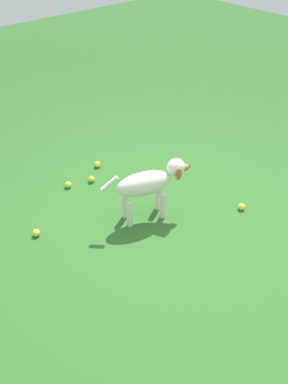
% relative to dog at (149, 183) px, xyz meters
% --- Properties ---
extents(ground, '(14.00, 14.00, 0.00)m').
position_rel_dog_xyz_m(ground, '(0.21, 0.15, -0.37)').
color(ground, '#2D6026').
extents(dog, '(0.37, 0.80, 0.57)m').
position_rel_dog_xyz_m(dog, '(0.00, 0.00, 0.00)').
color(dog, silver).
rests_on(dog, ground).
extents(tennis_ball_0, '(0.07, 0.07, 0.07)m').
position_rel_dog_xyz_m(tennis_ball_0, '(0.51, 0.73, -0.34)').
color(tennis_ball_0, '#D7E436').
rests_on(tennis_ball_0, ground).
extents(tennis_ball_1, '(0.07, 0.07, 0.07)m').
position_rel_dog_xyz_m(tennis_ball_1, '(-0.44, -0.93, -0.34)').
color(tennis_ball_1, '#CDE337').
rests_on(tennis_ball_1, ground).
extents(tennis_ball_2, '(0.07, 0.07, 0.07)m').
position_rel_dog_xyz_m(tennis_ball_2, '(-0.79, -0.10, -0.34)').
color(tennis_ball_2, '#CDE02E').
rests_on(tennis_ball_2, ground).
extents(tennis_ball_3, '(0.07, 0.07, 0.07)m').
position_rel_dog_xyz_m(tennis_ball_3, '(-0.97, 0.10, -0.34)').
color(tennis_ball_3, '#D4D33B').
rests_on(tennis_ball_3, ground).
extents(tennis_ball_4, '(0.07, 0.07, 0.07)m').
position_rel_dog_xyz_m(tennis_ball_4, '(-0.87, -0.34, -0.34)').
color(tennis_ball_4, '#C4DA30').
rests_on(tennis_ball_4, ground).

